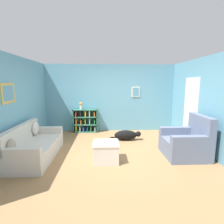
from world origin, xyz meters
name	(u,v)px	position (x,y,z in m)	size (l,w,h in m)	color
ground_plane	(113,151)	(0.00, 0.00, 0.00)	(14.00, 14.00, 0.00)	#997047
wall_back	(110,98)	(0.00, 2.25, 1.30)	(5.60, 0.13, 2.60)	#609EB7
wall_left	(15,106)	(-2.55, 0.00, 1.30)	(0.13, 5.00, 2.60)	#609EB7
wall_right	(205,105)	(2.55, 0.02, 1.29)	(0.16, 5.00, 2.60)	#609EB7
couch	(34,147)	(-2.02, -0.34, 0.30)	(0.89, 1.89, 0.85)	beige
bookshelf	(85,121)	(-0.97, 2.05, 0.44)	(0.94, 0.31, 0.89)	#2D6B56
recliner_chair	(187,143)	(1.91, -0.38, 0.36)	(1.02, 1.03, 1.08)	slate
coffee_table	(106,151)	(-0.19, -0.60, 0.25)	(0.62, 0.57, 0.47)	silver
dog	(126,135)	(0.51, 0.96, 0.17)	(1.04, 0.30, 0.34)	black
vase	(81,105)	(-1.12, 2.03, 1.05)	(0.12, 0.12, 0.27)	silver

